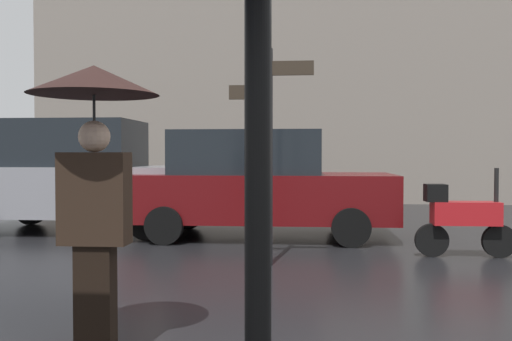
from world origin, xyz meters
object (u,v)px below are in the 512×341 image
(parked_car_right, at_px, (257,184))
(street_signpost, at_px, (270,134))
(pedestrian_with_umbrella, at_px, (94,138))
(parked_car_left, at_px, (79,176))
(parked_scooter, at_px, (462,217))

(parked_car_right, distance_m, street_signpost, 2.59)
(pedestrian_with_umbrella, bearing_deg, parked_car_right, 80.28)
(parked_car_left, distance_m, street_signpost, 4.73)
(pedestrian_with_umbrella, height_order, street_signpost, street_signpost)
(parked_car_right, bearing_deg, parked_car_left, -170.29)
(parked_scooter, xyz_separation_m, street_signpost, (-2.61, -0.78, 1.13))
(pedestrian_with_umbrella, xyz_separation_m, parked_scooter, (3.64, 4.13, -0.98))
(parked_scooter, bearing_deg, pedestrian_with_umbrella, -153.65)
(street_signpost, bearing_deg, pedestrian_with_umbrella, -107.07)
(parked_scooter, distance_m, street_signpost, 2.95)
(pedestrian_with_umbrella, height_order, parked_car_left, parked_car_left)
(parked_scooter, xyz_separation_m, parked_car_left, (-6.30, 2.10, 0.46))
(parked_car_left, bearing_deg, parked_scooter, -6.29)
(pedestrian_with_umbrella, relative_size, street_signpost, 0.74)
(parked_car_left, xyz_separation_m, street_signpost, (3.69, -2.88, 0.67))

